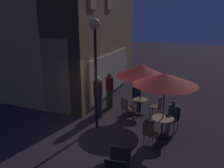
# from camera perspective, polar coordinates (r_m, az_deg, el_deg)

# --- Properties ---
(ground_plane) EXTENTS (60.00, 60.00, 0.00)m
(ground_plane) POSITION_cam_1_polar(r_m,az_deg,el_deg) (8.95, -3.02, -12.00)
(ground_plane) COLOR #2A1F27
(cafe_building) EXTENTS (7.02, 8.67, 7.15)m
(cafe_building) POSITION_cam_1_polar(r_m,az_deg,el_deg) (12.74, -14.25, 12.84)
(cafe_building) COLOR tan
(cafe_building) RESTS_ON ground
(street_lamp_near_corner) EXTENTS (0.38, 0.38, 4.13)m
(street_lamp_near_corner) POSITION_cam_1_polar(r_m,az_deg,el_deg) (8.54, -4.02, 8.74)
(street_lamp_near_corner) COLOR black
(street_lamp_near_corner) RESTS_ON ground
(cafe_table_0) EXTENTS (0.64, 0.64, 0.72)m
(cafe_table_0) POSITION_cam_1_polar(r_m,az_deg,el_deg) (10.45, 6.77, -4.83)
(cafe_table_0) COLOR black
(cafe_table_0) RESTS_ON ground
(cafe_table_1) EXTENTS (0.77, 0.77, 0.77)m
(cafe_table_1) POSITION_cam_1_polar(r_m,az_deg,el_deg) (8.64, 11.99, -9.16)
(cafe_table_1) COLOR black
(cafe_table_1) RESTS_ON ground
(patio_umbrella_0) EXTENTS (2.14, 2.14, 2.24)m
(patio_umbrella_0) POSITION_cam_1_polar(r_m,az_deg,el_deg) (10.01, 7.05, 3.21)
(patio_umbrella_0) COLOR black
(patio_umbrella_0) RESTS_ON ground
(patio_umbrella_1) EXTENTS (2.15, 2.15, 2.37)m
(patio_umbrella_1) POSITION_cam_1_polar(r_m,az_deg,el_deg) (8.10, 12.65, 1.06)
(patio_umbrella_1) COLOR black
(patio_umbrella_1) RESTS_ON ground
(cafe_chair_0) EXTENTS (0.58, 0.58, 0.93)m
(cafe_chair_0) POSITION_cam_1_polar(r_m,az_deg,el_deg) (9.94, 3.43, -5.44)
(cafe_chair_0) COLOR brown
(cafe_chair_0) RESTS_ON ground
(cafe_chair_1) EXTENTS (0.46, 0.46, 0.97)m
(cafe_chair_1) POSITION_cam_1_polar(r_m,az_deg,el_deg) (10.20, 10.90, -4.98)
(cafe_chair_1) COLOR brown
(cafe_chair_1) RESTS_ON ground
(cafe_chair_2) EXTENTS (0.51, 0.51, 0.99)m
(cafe_chair_2) POSITION_cam_1_polar(r_m,az_deg,el_deg) (11.12, 5.91, -2.92)
(cafe_chair_2) COLOR #4D361A
(cafe_chair_2) RESTS_ON ground
(cafe_chair_3) EXTENTS (0.53, 0.53, 0.86)m
(cafe_chair_3) POSITION_cam_1_polar(r_m,az_deg,el_deg) (8.05, 9.03, -11.42)
(cafe_chair_3) COLOR brown
(cafe_chair_3) RESTS_ON ground
(cafe_chair_4) EXTENTS (0.50, 0.50, 0.91)m
(cafe_chair_4) POSITION_cam_1_polar(r_m,az_deg,el_deg) (9.35, 14.53, -7.49)
(cafe_chair_4) COLOR black
(cafe_chair_4) RESTS_ON ground
(patron_seated_0) EXTENTS (0.51, 0.44, 1.25)m
(patron_seated_0) POSITION_cam_1_polar(r_m,az_deg,el_deg) (10.94, 6.08, -2.64)
(patron_seated_0) COLOR #333E29
(patron_seated_0) RESTS_ON ground
(patron_seated_1) EXTENTS (0.53, 0.44, 1.21)m
(patron_seated_1) POSITION_cam_1_polar(r_m,az_deg,el_deg) (9.18, 14.19, -7.02)
(patron_seated_1) COLOR #816757
(patron_seated_1) RESTS_ON ground
(patron_standing_2) EXTENTS (0.37, 0.37, 1.81)m
(patron_standing_2) POSITION_cam_1_polar(r_m,az_deg,el_deg) (9.99, -3.37, -3.19)
(patron_standing_2) COLOR #1C2842
(patron_standing_2) RESTS_ON ground
(patron_standing_3) EXTENTS (0.36, 0.36, 1.68)m
(patron_standing_3) POSITION_cam_1_polar(r_m,az_deg,el_deg) (11.02, -0.59, -1.63)
(patron_standing_3) COLOR #35472F
(patron_standing_3) RESTS_ON ground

